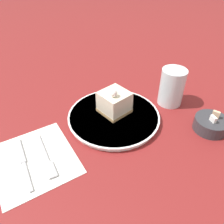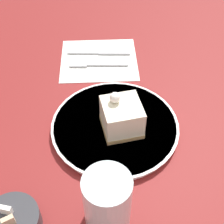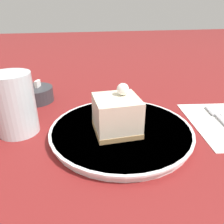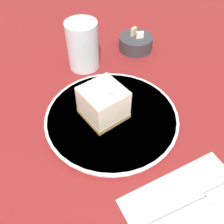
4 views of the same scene
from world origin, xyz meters
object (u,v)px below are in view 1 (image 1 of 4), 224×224
Objects in this scene: plate at (113,116)px; drinking_glass at (172,87)px; fork at (46,158)px; cake_slice at (114,102)px; sugar_bowl at (211,124)px; knife at (22,158)px.

drinking_glass reaches higher than plate.
plate is at bearing -164.43° from fork.
plate is 0.22m from drinking_glass.
drinking_glass reaches higher than fork.
plate is at bearing 28.43° from cake_slice.
sugar_bowl is 0.78× the size of drinking_glass.
knife is 1.86× the size of sugar_bowl.
fork is 0.47m from sugar_bowl.
plate is 0.28m from knife.
plate is 3.08× the size of cake_slice.
cake_slice is 0.20m from drinking_glass.
fork is 0.90× the size of knife.
fork is at bearing -25.79° from sugar_bowl.
cake_slice is at bearing -163.01° from fork.
knife is (0.29, -0.02, -0.05)m from cake_slice.
drinking_glass is (-0.49, 0.08, 0.06)m from knife.
sugar_bowl reaches higher than knife.
drinking_glass is (-0.20, 0.06, 0.05)m from plate.
cake_slice is 0.96× the size of sugar_bowl.
cake_slice is 0.30m from knife.
cake_slice is at bearing -52.48° from sugar_bowl.
sugar_bowl is at bearing 165.66° from fork.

